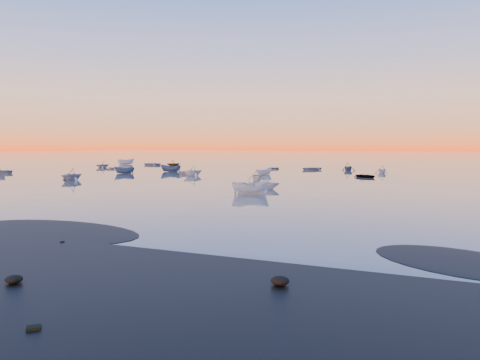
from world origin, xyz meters
The scene contains 6 objects.
ground centered at (0.00, 100.00, 0.00)m, with size 600.00×600.00×0.00m, color #70655D.
mud_lobes centered at (0.00, -1.00, 0.01)m, with size 140.00×6.00×0.07m, color black, non-canonical shape.
moored_fleet centered at (0.00, 53.00, 0.00)m, with size 124.00×58.00×1.20m, color white, non-canonical shape.
boat_near_left centered at (-31.64, 36.61, 0.00)m, with size 3.78×1.58×0.95m, color #3B5171.
boat_near_center centered at (5.97, 24.00, 0.00)m, with size 4.17×1.76×1.44m, color white.
boat_near_right centered at (-0.56, 42.18, 0.00)m, with size 3.42×1.54×1.20m, color white.
Camera 1 is at (25.06, -22.34, 5.22)m, focal length 35.00 mm.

